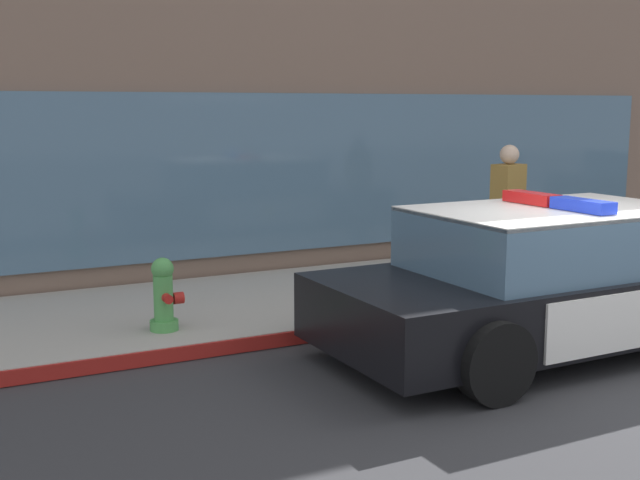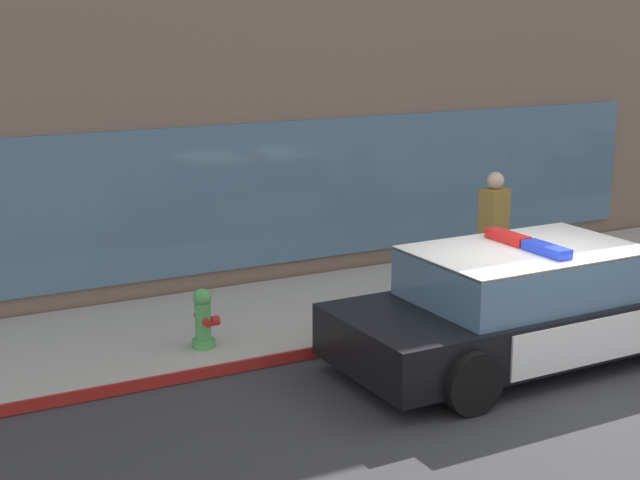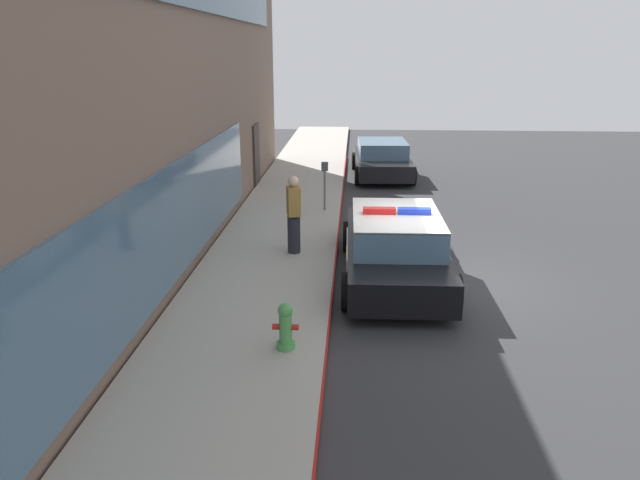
# 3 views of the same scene
# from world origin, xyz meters

# --- Properties ---
(ground) EXTENTS (48.00, 48.00, 0.00)m
(ground) POSITION_xyz_m (0.00, 0.00, 0.00)
(ground) COLOR #303033
(sidewalk) EXTENTS (48.00, 2.82, 0.15)m
(sidewalk) POSITION_xyz_m (0.00, 3.25, 0.07)
(sidewalk) COLOR #A39E93
(sidewalk) RESTS_ON ground
(curb_red_paint) EXTENTS (28.80, 0.04, 0.14)m
(curb_red_paint) POSITION_xyz_m (0.00, 1.82, 0.08)
(curb_red_paint) COLOR maroon
(curb_red_paint) RESTS_ON ground
(police_cruiser) EXTENTS (5.05, 2.14, 1.49)m
(police_cruiser) POSITION_xyz_m (0.31, 0.62, 0.68)
(police_cruiser) COLOR black
(police_cruiser) RESTS_ON ground
(fire_hydrant) EXTENTS (0.34, 0.39, 0.73)m
(fire_hydrant) POSITION_xyz_m (-3.14, 2.43, 0.50)
(fire_hydrant) COLOR #4C994C
(fire_hydrant) RESTS_ON sidewalk
(car_down_street) EXTENTS (4.45, 2.20, 1.29)m
(car_down_street) POSITION_xyz_m (10.61, 0.47, 0.63)
(car_down_street) COLOR black
(car_down_street) RESTS_ON ground
(pedestrian_on_sidewalk) EXTENTS (0.45, 0.35, 1.71)m
(pedestrian_on_sidewalk) POSITION_xyz_m (1.37, 2.74, 1.01)
(pedestrian_on_sidewalk) COLOR #23232D
(pedestrian_on_sidewalk) RESTS_ON sidewalk
(parking_meter) EXTENTS (0.12, 0.18, 1.34)m
(parking_meter) POSITION_xyz_m (5.12, 2.26, 1.08)
(parking_meter) COLOR slate
(parking_meter) RESTS_ON sidewalk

